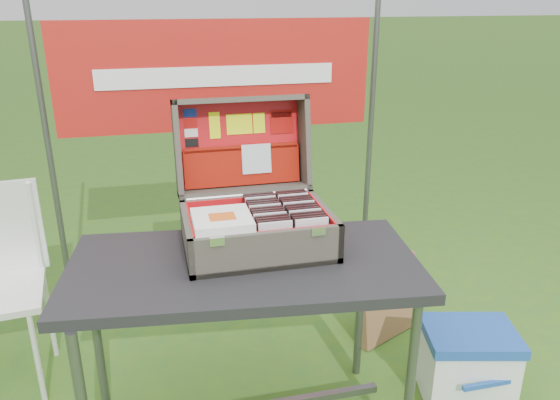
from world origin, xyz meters
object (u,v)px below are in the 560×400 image
object	(u,v)px
suitcase	(254,179)
cooler	(467,364)
table	(246,353)
cardboard_box	(388,299)

from	to	relation	value
suitcase	cooler	distance (m)	1.27
table	suitcase	xyz separation A→B (m)	(0.07, 0.16, 0.65)
suitcase	cardboard_box	distance (m)	1.19
table	suitcase	world-z (taller)	suitcase
suitcase	cooler	bearing A→B (deg)	-10.13
table	cooler	size ratio (longest dim) A/B	3.25
cooler	table	bearing A→B (deg)	-166.80
cooler	cardboard_box	distance (m)	0.55
table	suitcase	distance (m)	0.67
cardboard_box	table	bearing A→B (deg)	-173.35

